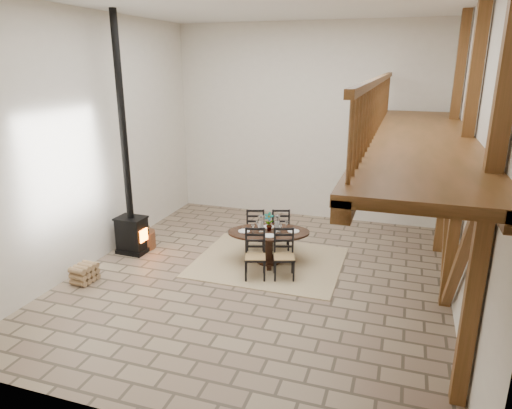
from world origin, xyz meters
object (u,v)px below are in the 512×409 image
(log_stack, at_px, (85,274))
(wood_stove, at_px, (129,203))
(log_basket, at_px, (142,239))
(dining_table, at_px, (269,244))

(log_stack, bearing_deg, wood_stove, 87.38)
(wood_stove, height_order, log_stack, wood_stove)
(wood_stove, relative_size, log_basket, 8.55)
(wood_stove, distance_m, log_stack, 1.82)
(dining_table, height_order, log_basket, dining_table)
(dining_table, relative_size, log_stack, 4.14)
(dining_table, xyz_separation_m, log_basket, (-2.93, -0.13, -0.20))
(wood_stove, bearing_deg, log_stack, -90.78)
(dining_table, distance_m, log_stack, 3.64)
(wood_stove, relative_size, log_stack, 9.98)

